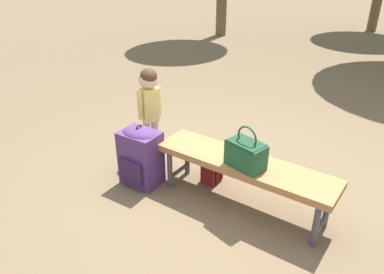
% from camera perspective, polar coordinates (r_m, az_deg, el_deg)
% --- Properties ---
extents(ground_plane, '(40.00, 40.00, 0.00)m').
position_cam_1_polar(ground_plane, '(3.68, 4.21, -7.30)').
color(ground_plane, brown).
rests_on(ground_plane, ground).
extents(park_bench, '(1.65, 0.69, 0.45)m').
position_cam_1_polar(park_bench, '(3.23, 7.91, -4.53)').
color(park_bench, '#9E6B3D').
rests_on(park_bench, ground).
extents(handbag, '(0.33, 0.20, 0.37)m').
position_cam_1_polar(handbag, '(3.06, 8.20, -2.47)').
color(handbag, '#1E4C2D').
rests_on(handbag, park_bench).
extents(child_standing, '(0.20, 0.26, 0.99)m').
position_cam_1_polar(child_standing, '(3.91, -6.52, 5.74)').
color(child_standing, '#E5B2C6').
rests_on(child_standing, ground).
extents(backpack_large, '(0.42, 0.38, 0.62)m').
position_cam_1_polar(backpack_large, '(3.58, -7.82, -2.66)').
color(backpack_large, '#4C2D66').
rests_on(backpack_large, ground).
extents(backpack_small, '(0.20, 0.22, 0.33)m').
position_cam_1_polar(backpack_small, '(3.65, 3.11, -4.50)').
color(backpack_small, maroon).
rests_on(backpack_small, ground).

